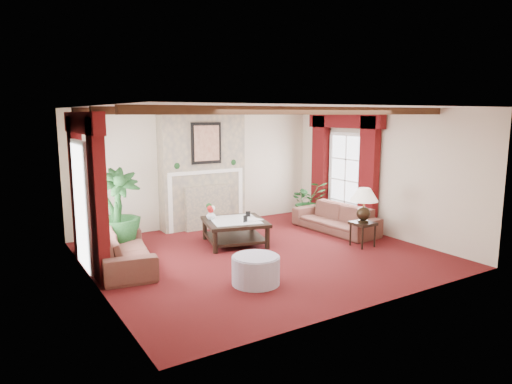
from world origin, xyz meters
TOP-DOWN VIEW (x-y plane):
  - floor at (0.00, 0.00)m, footprint 6.00×6.00m
  - ceiling at (0.00, 0.00)m, footprint 6.00×6.00m
  - back_wall at (0.00, 2.75)m, footprint 6.00×0.02m
  - left_wall at (-3.00, 0.00)m, footprint 0.02×5.50m
  - right_wall at (3.00, 0.00)m, footprint 0.02×5.50m
  - ceiling_beams at (0.00, 0.00)m, footprint 6.00×3.00m
  - fireplace at (0.00, 2.55)m, footprint 2.00×0.52m
  - french_door_left at (-2.97, 1.00)m, footprint 0.10×1.10m
  - french_door_right at (2.97, 1.00)m, footprint 0.10×1.10m
  - curtains_left at (-2.86, 1.00)m, footprint 0.20×2.40m
  - curtains_right at (2.86, 1.00)m, footprint 0.20×2.40m
  - sofa_left at (-2.37, 0.69)m, footprint 2.29×1.30m
  - sofa_right at (2.31, 0.60)m, footprint 2.13×0.89m
  - potted_palm at (-2.22, 1.63)m, footprint 0.90×1.59m
  - small_plant at (2.42, 1.72)m, footprint 1.28×1.34m
  - coffee_table at (-0.08, 0.90)m, footprint 1.44×1.44m
  - side_table at (1.99, -0.58)m, footprint 0.47×0.47m
  - ottoman at (-0.88, -1.20)m, footprint 0.74×0.74m
  - table_lamp at (1.99, -0.58)m, footprint 0.55×0.55m
  - flower_vase at (-0.46, 1.22)m, footprint 0.27×0.28m
  - book at (0.15, 0.67)m, footprint 0.23×0.13m
  - photo_frame_a at (0.00, 0.63)m, footprint 0.11×0.06m
  - photo_frame_b at (0.29, 1.01)m, footprint 0.09×0.06m

SIDE VIEW (x-z plane):
  - floor at x=0.00m, z-range 0.00..0.00m
  - ottoman at x=-0.88m, z-range 0.00..0.43m
  - coffee_table at x=-0.08m, z-range 0.00..0.48m
  - side_table at x=1.99m, z-range 0.00..0.49m
  - small_plant at x=2.42m, z-range 0.00..0.77m
  - sofa_right at x=2.31m, z-range 0.00..0.80m
  - sofa_left at x=-2.37m, z-range 0.00..0.82m
  - potted_palm at x=-2.22m, z-range 0.00..0.88m
  - photo_frame_b at x=0.29m, z-range 0.48..0.61m
  - photo_frame_a at x=0.00m, z-range 0.48..0.63m
  - flower_vase at x=-0.46m, z-range 0.48..0.67m
  - book at x=0.15m, z-range 0.48..0.79m
  - table_lamp at x=1.99m, z-range 0.49..1.19m
  - back_wall at x=0.00m, z-range 0.00..2.70m
  - left_wall at x=-3.00m, z-range 0.00..2.70m
  - right_wall at x=3.00m, z-range 0.00..2.70m
  - french_door_left at x=-2.97m, z-range 1.05..3.21m
  - french_door_right at x=2.97m, z-range 1.05..3.21m
  - curtains_left at x=-2.86m, z-range 1.28..3.83m
  - curtains_right at x=2.86m, z-range 1.28..3.83m
  - ceiling_beams at x=0.00m, z-range 2.58..2.70m
  - ceiling at x=0.00m, z-range 2.70..2.70m
  - fireplace at x=0.00m, z-range 1.35..4.05m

